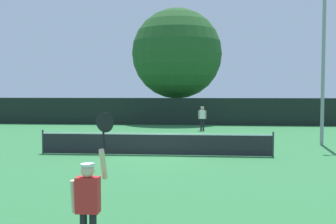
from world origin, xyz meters
TOP-DOWN VIEW (x-y plane):
  - ground_plane at (0.00, 0.00)m, footprint 120.00×120.00m
  - tennis_net at (0.00, 0.00)m, footprint 10.23×0.08m
  - perimeter_fence at (0.00, 15.56)m, footprint 34.99×0.12m
  - player_serving at (0.19, -10.62)m, footprint 0.68×0.39m
  - player_receiving at (2.08, 10.92)m, footprint 0.57×0.25m
  - tennis_ball at (-0.58, 1.95)m, footprint 0.07×0.07m
  - light_pole at (8.29, 3.99)m, footprint 1.18×0.28m
  - large_tree at (-0.27, 18.94)m, footprint 8.22×8.22m
  - parked_car_near at (-3.28, 23.03)m, footprint 2.49×4.43m
  - parked_car_mid at (6.16, 21.69)m, footprint 1.92×4.20m
  - parked_car_far at (10.56, 24.14)m, footprint 1.97×4.23m

SIDE VIEW (x-z plane):
  - ground_plane at x=0.00m, z-range 0.00..0.00m
  - tennis_ball at x=-0.58m, z-range 0.00..0.07m
  - tennis_net at x=0.00m, z-range -0.02..1.05m
  - parked_car_near at x=-3.28m, z-range -0.07..1.62m
  - parked_car_mid at x=6.16m, z-range -0.07..1.62m
  - parked_car_far at x=10.56m, z-range -0.07..1.62m
  - player_receiving at x=2.08m, z-range 0.20..1.91m
  - player_serving at x=0.19m, z-range -0.16..2.29m
  - perimeter_fence at x=0.00m, z-range 0.00..2.25m
  - light_pole at x=8.29m, z-range 0.57..9.66m
  - large_tree at x=-0.27m, z-range 1.06..11.42m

